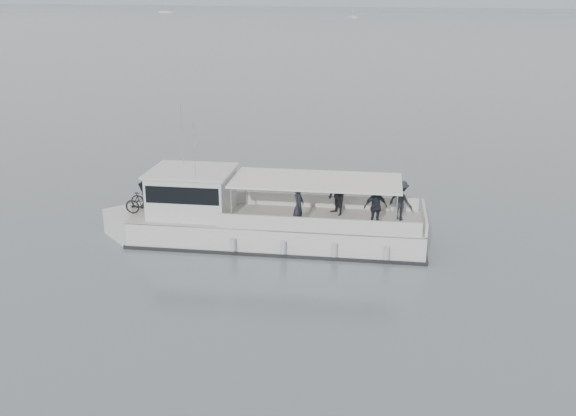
% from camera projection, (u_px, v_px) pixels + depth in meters
% --- Properties ---
extents(ground, '(1400.00, 1400.00, 0.00)m').
position_uv_depth(ground, '(416.00, 250.00, 26.19)').
color(ground, slate).
rests_on(ground, ground).
extents(tour_boat, '(13.62, 7.16, 5.79)m').
position_uv_depth(tour_boat, '(249.00, 220.00, 26.89)').
color(tour_boat, white).
rests_on(tour_boat, ground).
extents(moored_fleet, '(427.04, 324.10, 9.49)m').
position_uv_depth(moored_fleet, '(515.00, 24.00, 223.35)').
color(moored_fleet, white).
rests_on(moored_fleet, ground).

